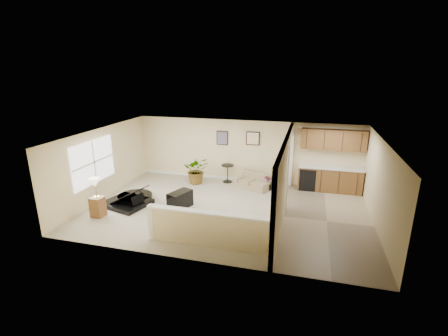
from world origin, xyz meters
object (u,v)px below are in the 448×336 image
(accent_table, at_px, (227,171))
(lamp_stand, at_px, (97,200))
(palm_plant, at_px, (197,170))
(small_plant, at_px, (268,183))
(piano_bench, at_px, (180,200))
(loveseat, at_px, (253,180))
(piano, at_px, (127,188))

(accent_table, xyz_separation_m, lamp_stand, (-3.14, -4.10, 0.07))
(palm_plant, distance_m, small_plant, 2.87)
(palm_plant, bearing_deg, small_plant, 0.15)
(small_plant, bearing_deg, palm_plant, -179.85)
(piano_bench, relative_size, loveseat, 0.53)
(palm_plant, relative_size, small_plant, 2.10)
(loveseat, distance_m, small_plant, 0.58)
(small_plant, bearing_deg, piano, -150.31)
(piano_bench, distance_m, small_plant, 3.55)
(palm_plant, bearing_deg, piano, -122.52)
(accent_table, relative_size, palm_plant, 0.60)
(loveseat, bearing_deg, lamp_stand, -115.26)
(piano_bench, height_order, loveseat, loveseat)
(accent_table, height_order, palm_plant, palm_plant)
(accent_table, bearing_deg, palm_plant, -159.57)
(piano_bench, xyz_separation_m, palm_plant, (-0.26, 2.41, 0.26))
(palm_plant, relative_size, lamp_stand, 0.96)
(loveseat, relative_size, small_plant, 2.74)
(palm_plant, bearing_deg, piano_bench, -83.85)
(piano_bench, xyz_separation_m, lamp_stand, (-2.24, -1.26, 0.25))
(piano, relative_size, accent_table, 2.61)
(piano, height_order, small_plant, piano)
(loveseat, height_order, lamp_stand, lamp_stand)
(accent_table, relative_size, small_plant, 1.26)
(loveseat, relative_size, accent_table, 2.17)
(loveseat, distance_m, palm_plant, 2.29)
(small_plant, relative_size, lamp_stand, 0.46)
(loveseat, height_order, accent_table, loveseat)
(piano, bearing_deg, palm_plant, 72.30)
(accent_table, distance_m, small_plant, 1.76)
(loveseat, height_order, palm_plant, palm_plant)
(piano_bench, distance_m, loveseat, 3.22)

